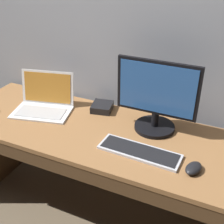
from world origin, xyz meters
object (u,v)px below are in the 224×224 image
at_px(external_monitor, 156,100).
at_px(computer_mouse, 193,168).
at_px(laptop_white, 44,101).
at_px(wired_keyboard, 139,152).
at_px(external_drive_box, 102,107).

relative_size(external_monitor, computer_mouse, 4.22).
height_order(laptop_white, computer_mouse, laptop_white).
bearing_deg(laptop_white, external_monitor, 4.97).
bearing_deg(computer_mouse, external_monitor, 151.64).
xyz_separation_m(laptop_white, wired_keyboard, (0.72, -0.18, -0.05)).
bearing_deg(wired_keyboard, laptop_white, 165.74).
relative_size(wired_keyboard, external_drive_box, 3.19).
height_order(external_monitor, wired_keyboard, external_monitor).
bearing_deg(external_drive_box, laptop_white, -157.96).
bearing_deg(wired_keyboard, external_drive_box, 139.08).
distance_m(wired_keyboard, computer_mouse, 0.28).
height_order(laptop_white, external_monitor, external_monitor).
relative_size(external_monitor, wired_keyboard, 1.05).
bearing_deg(external_drive_box, external_monitor, -11.73).
relative_size(laptop_white, external_monitor, 0.90).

